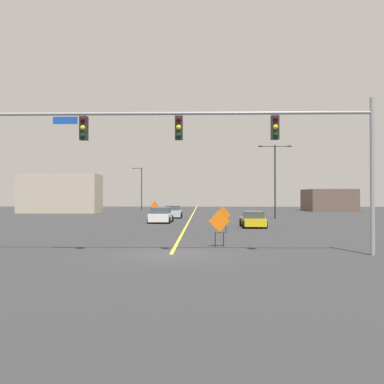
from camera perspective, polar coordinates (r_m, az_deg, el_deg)
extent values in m
plane|color=#2D2D30|center=(18.94, -2.84, -8.39)|extent=(173.82, 173.82, 0.00)
cube|color=yellow|center=(67.06, 0.21, -2.77)|extent=(0.16, 96.56, 0.01)
cylinder|color=gray|center=(20.16, 23.07, 1.97)|extent=(0.20, 0.20, 6.91)
cylinder|color=gray|center=(19.10, -1.78, 10.51)|extent=(16.96, 0.14, 0.14)
cube|color=black|center=(19.23, 11.09, 8.49)|extent=(0.34, 0.32, 1.05)
sphere|color=#3A0503|center=(19.12, 11.17, 9.60)|extent=(0.22, 0.22, 0.22)
sphere|color=yellow|center=(19.06, 11.18, 8.57)|extent=(0.22, 0.22, 0.22)
sphere|color=black|center=(19.01, 11.18, 7.53)|extent=(0.22, 0.22, 0.22)
cube|color=black|center=(18.99, -1.78, 8.60)|extent=(0.34, 0.32, 1.05)
sphere|color=#3A0503|center=(18.88, -1.81, 9.73)|extent=(0.22, 0.22, 0.22)
sphere|color=yellow|center=(18.82, -1.81, 8.68)|extent=(0.22, 0.22, 0.22)
sphere|color=black|center=(18.77, -1.81, 7.62)|extent=(0.22, 0.22, 0.22)
cube|color=black|center=(19.68, -14.34, 8.29)|extent=(0.34, 0.32, 1.05)
sphere|color=#3A0503|center=(19.58, -14.47, 9.37)|extent=(0.22, 0.22, 0.22)
sphere|color=yellow|center=(19.52, -14.47, 8.36)|extent=(0.22, 0.22, 0.22)
sphere|color=black|center=(19.47, -14.47, 7.34)|extent=(0.22, 0.22, 0.22)
cube|color=#1447B7|center=(19.98, -16.67, 9.19)|extent=(1.10, 0.03, 0.32)
cylinder|color=black|center=(49.49, 11.09, 1.35)|extent=(0.16, 0.16, 8.46)
cylinder|color=black|center=(49.66, 10.14, 6.06)|extent=(1.66, 0.08, 0.08)
cube|color=#262628|center=(49.54, 9.18, 6.08)|extent=(0.44, 0.24, 0.14)
cylinder|color=black|center=(49.94, 12.03, 6.03)|extent=(1.66, 0.08, 0.08)
cube|color=#262628|center=(50.10, 12.97, 6.01)|extent=(0.44, 0.24, 0.14)
cylinder|color=black|center=(80.07, -6.79, 0.44)|extent=(0.16, 0.16, 7.98)
cylinder|color=black|center=(80.34, -7.31, 3.18)|extent=(1.49, 0.08, 0.08)
cube|color=#262628|center=(80.45, -7.84, 3.17)|extent=(0.44, 0.24, 0.14)
cube|color=orange|center=(62.43, -5.02, -1.78)|extent=(1.22, 0.16, 1.22)
cylinder|color=black|center=(62.50, -5.23, -2.64)|extent=(0.05, 0.05, 0.63)
cylinder|color=black|center=(62.41, -4.80, -2.65)|extent=(0.05, 0.05, 0.63)
cube|color=orange|center=(29.77, 4.17, -3.04)|extent=(1.11, 0.07, 1.10)
cylinder|color=black|center=(29.81, 3.75, -4.83)|extent=(0.05, 0.05, 0.72)
cylinder|color=black|center=(29.84, 4.58, -4.83)|extent=(0.05, 0.05, 0.72)
cube|color=orange|center=(21.69, 3.70, -3.94)|extent=(1.10, 0.30, 1.12)
cylinder|color=black|center=(21.70, 3.14, -6.43)|extent=(0.05, 0.05, 0.72)
cylinder|color=black|center=(21.82, 4.26, -6.40)|extent=(0.05, 0.05, 0.72)
cube|color=white|center=(41.43, -4.22, -3.41)|extent=(2.07, 3.97, 0.72)
cube|color=#333D47|center=(41.60, -4.18, -2.48)|extent=(1.82, 2.15, 0.61)
cylinder|color=black|center=(40.23, -5.85, -3.78)|extent=(0.24, 0.65, 0.64)
cylinder|color=black|center=(39.97, -3.09, -3.81)|extent=(0.24, 0.65, 0.64)
cylinder|color=black|center=(42.93, -5.27, -3.58)|extent=(0.24, 0.65, 0.64)
cylinder|color=black|center=(42.69, -2.68, -3.60)|extent=(0.24, 0.65, 0.64)
cube|color=#B7BABF|center=(50.56, -2.52, -2.89)|extent=(1.90, 3.97, 0.74)
cube|color=#333D47|center=(50.73, -2.51, -2.16)|extent=(1.68, 1.81, 0.56)
cylinder|color=black|center=(49.25, -3.67, -3.20)|extent=(0.23, 0.64, 0.64)
cylinder|color=black|center=(49.15, -1.54, -3.20)|extent=(0.23, 0.64, 0.64)
cylinder|color=black|center=(52.00, -3.46, -3.06)|extent=(0.23, 0.64, 0.64)
cylinder|color=black|center=(51.90, -1.43, -3.06)|extent=(0.23, 0.64, 0.64)
cube|color=gold|center=(35.92, 8.18, -3.94)|extent=(1.80, 4.34, 0.61)
cube|color=#333D47|center=(35.67, 8.21, -3.02)|extent=(1.61, 2.29, 0.56)
cylinder|color=black|center=(37.53, 9.27, -4.01)|extent=(0.23, 0.64, 0.64)
cylinder|color=black|center=(37.35, 6.58, -4.03)|extent=(0.23, 0.64, 0.64)
cylinder|color=black|center=(34.53, 9.90, -4.31)|extent=(0.23, 0.64, 0.64)
cylinder|color=black|center=(34.34, 6.99, -4.34)|extent=(0.23, 0.64, 0.64)
cube|color=#B2A893|center=(68.94, -17.25, -0.20)|extent=(12.00, 5.43, 5.99)
cube|color=brown|center=(78.82, 17.87, -1.04)|extent=(7.86, 8.86, 3.79)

